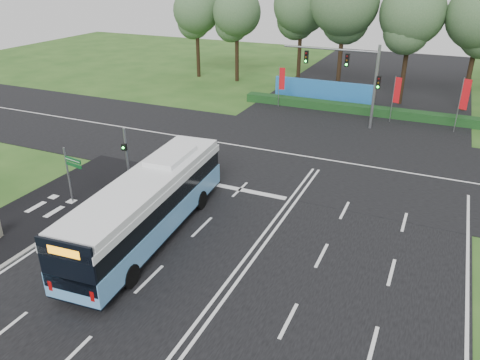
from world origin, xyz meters
name	(u,v)px	position (x,y,z in m)	size (l,w,h in m)	color
ground	(259,241)	(0.00, 0.00, 0.00)	(120.00, 120.00, 0.00)	#28511B
road_main	(259,241)	(0.00, 0.00, 0.02)	(20.00, 120.00, 0.04)	black
road_cross	(321,159)	(0.00, 12.00, 0.03)	(120.00, 14.00, 0.05)	black
bike_path	(31,218)	(-12.50, -3.00, 0.03)	(5.00, 18.00, 0.06)	black
kerb_strip	(65,226)	(-10.10, -3.00, 0.06)	(0.25, 18.00, 0.12)	gray
city_bus	(149,205)	(-5.31, -1.81, 1.83)	(3.66, 12.85, 3.64)	#5C9BD5
pedestrian_signal	(126,154)	(-10.20, 2.94, 2.05)	(0.34, 0.43, 3.75)	gray
street_sign	(71,169)	(-11.40, -0.63, 2.23)	(1.35, 0.30, 3.49)	gray
banner_flag_left	(281,81)	(-7.25, 23.58, 2.58)	(0.56, 0.20, 3.92)	gray
banner_flag_mid	(396,93)	(3.51, 22.88, 2.72)	(0.59, 0.22, 4.15)	gray
banner_flag_right	(464,98)	(8.83, 22.25, 3.02)	(0.65, 0.28, 4.63)	gray
traffic_light_gantry	(354,72)	(0.21, 20.50, 4.66)	(8.41, 0.28, 7.00)	gray
hedge	(356,109)	(0.00, 24.50, 0.40)	(22.00, 1.20, 0.80)	#153A18
blue_hoarding	(322,91)	(-4.00, 27.00, 1.10)	(10.00, 0.30, 2.20)	blue
eucalyptus_row	(431,11)	(4.82, 31.12, 8.79)	(53.40, 10.06, 12.81)	black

